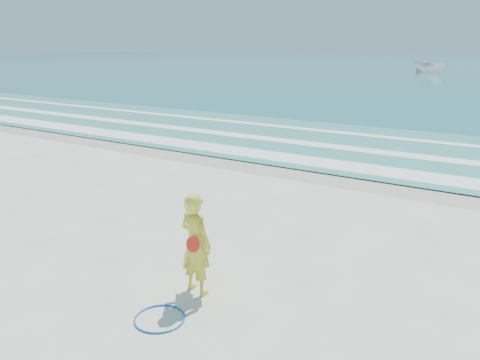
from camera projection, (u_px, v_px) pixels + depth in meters
The scene contains 9 objects.
ground at pixel (125, 285), 8.50m from camera, with size 400.00×400.00×0.00m, color silver.
wet_sand at pixel (320, 174), 15.81m from camera, with size 400.00×2.40×0.00m, color #B2A893.
shallow at pixel (366, 146), 19.85m from camera, with size 400.00×10.00×0.01m, color #59B7AD.
foam_near at pixel (334, 164), 16.85m from camera, with size 400.00×1.40×0.01m, color white.
foam_mid at pixel (360, 150), 19.20m from camera, with size 400.00×0.90×0.01m, color white.
foam_far at pixel (383, 137), 21.88m from camera, with size 400.00×0.60×0.01m, color white.
hoop at pixel (160, 318), 7.43m from camera, with size 0.82×0.82×0.03m, color blue.
boat at pixel (430, 66), 71.28m from camera, with size 1.86×4.96×1.91m, color silver.
woman at pixel (196, 244), 8.03m from camera, with size 0.72×0.53×1.82m.
Camera 1 is at (5.85, -5.33, 4.20)m, focal length 35.00 mm.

